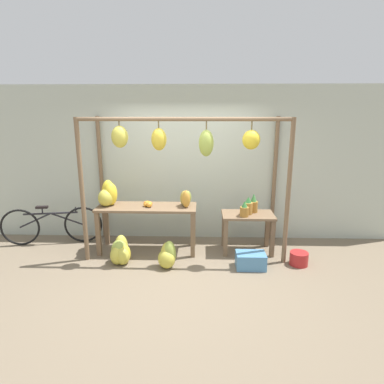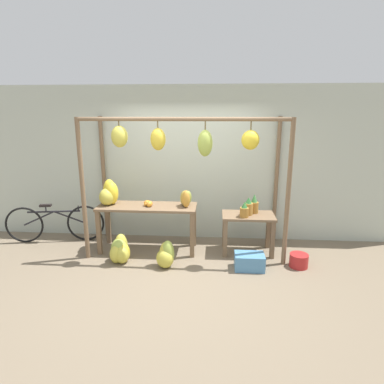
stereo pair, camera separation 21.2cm
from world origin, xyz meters
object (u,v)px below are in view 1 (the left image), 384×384
banana_pile_ground_left (121,252)px  papaya_pile (186,198)px  pineapple_cluster (248,207)px  parked_bicycle (52,225)px  fruit_crate_white (251,260)px  blue_bucket (299,259)px  banana_pile_on_table (108,194)px  orange_pile (148,204)px  banana_pile_ground_right (168,256)px

banana_pile_ground_left → papaya_pile: (1.01, 0.51, 0.76)m
pineapple_cluster → parked_bicycle: (-3.47, 0.23, -0.44)m
fruit_crate_white → blue_bucket: fruit_crate_white is taller
banana_pile_on_table → banana_pile_ground_left: bearing=-60.4°
orange_pile → banana_pile_on_table: bearing=174.1°
orange_pile → fruit_crate_white: 1.89m
pineapple_cluster → fruit_crate_white: pineapple_cluster is taller
orange_pile → banana_pile_ground_right: bearing=-57.4°
fruit_crate_white → parked_bicycle: bearing=166.5°
pineapple_cluster → blue_bucket: 1.13m
banana_pile_on_table → blue_bucket: 3.27m
orange_pile → pineapple_cluster: 1.67m
banana_pile_ground_left → blue_bucket: bearing=0.2°
banana_pile_ground_right → fruit_crate_white: 1.27m
banana_pile_on_table → fruit_crate_white: bearing=-15.4°
pineapple_cluster → blue_bucket: bearing=-32.6°
orange_pile → parked_bicycle: bearing=171.8°
pineapple_cluster → fruit_crate_white: (-0.02, -0.61, -0.67)m
fruit_crate_white → parked_bicycle: 3.56m
banana_pile_on_table → parked_bicycle: size_ratio=0.24×
fruit_crate_white → blue_bucket: size_ratio=1.58×
fruit_crate_white → papaya_pile: (-1.02, 0.62, 0.81)m
blue_bucket → banana_pile_on_table: bearing=170.5°
pineapple_cluster → banana_pile_ground_right: bearing=-153.8°
fruit_crate_white → pineapple_cluster: bearing=88.5°
blue_bucket → orange_pile: bearing=169.5°
blue_bucket → parked_bicycle: parked_bicycle is taller
banana_pile_ground_left → orange_pile: bearing=50.5°
banana_pile_ground_left → parked_bicycle: bearing=153.2°
orange_pile → blue_bucket: size_ratio=0.61×
banana_pile_on_table → orange_pile: 0.69m
orange_pile → blue_bucket: bearing=-10.5°
orange_pile → banana_pile_ground_left: size_ratio=0.40×
parked_bicycle → blue_bucket: bearing=-9.5°
blue_bucket → papaya_pile: papaya_pile is taller
blue_bucket → papaya_pile: (-1.79, 0.50, 0.83)m
blue_bucket → fruit_crate_white: bearing=-170.9°
banana_pile_ground_left → fruit_crate_white: banana_pile_ground_left is taller
banana_pile_on_table → pineapple_cluster: 2.36m
parked_bicycle → fruit_crate_white: bearing=-13.5°
pineapple_cluster → banana_pile_ground_right: size_ratio=0.89×
orange_pile → papaya_pile: papaya_pile is taller
papaya_pile → fruit_crate_white: bearing=-31.3°
banana_pile_ground_left → banana_pile_ground_right: (0.76, -0.14, 0.01)m
fruit_crate_white → banana_pile_ground_right: bearing=-178.7°
orange_pile → banana_pile_ground_right: (0.38, -0.60, -0.65)m
orange_pile → fruit_crate_white: orange_pile is taller
banana_pile_ground_right → banana_pile_ground_left: bearing=169.3°
papaya_pile → pineapple_cluster: bearing=-0.9°
banana_pile_ground_right → banana_pile_on_table: bearing=147.7°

